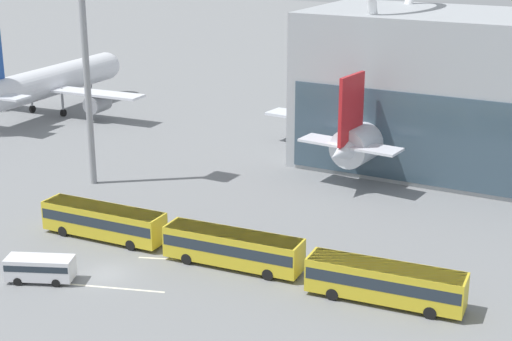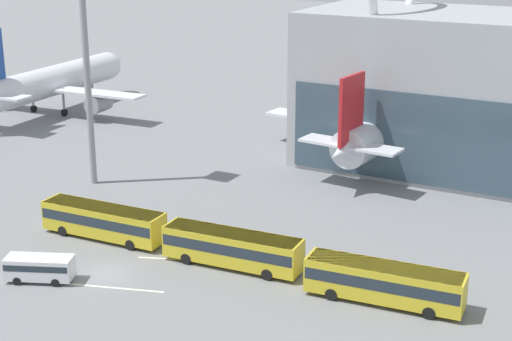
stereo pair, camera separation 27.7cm
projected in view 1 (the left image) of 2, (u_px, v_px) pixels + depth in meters
ground_plane at (106, 274)px, 66.53m from camera, size 440.00×440.00×0.00m
airliner_at_gate_near at (48, 82)px, 119.99m from camera, size 33.78×34.04×14.35m
airliner_at_gate_far at (399, 123)px, 97.19m from camera, size 36.80×36.98×12.88m
shuttle_bus_0 at (104, 220)px, 73.41m from camera, size 12.54×3.30×3.13m
shuttle_bus_1 at (233, 247)px, 67.44m from camera, size 12.59×3.62×3.13m
shuttle_bus_2 at (385, 281)px, 61.07m from camera, size 12.62×3.80×3.13m
service_van_foreground at (40, 267)px, 64.85m from camera, size 5.93×4.09×2.12m
floodlight_mast at (83, 26)px, 84.01m from camera, size 3.07×3.07×27.11m
lane_stripe_0 at (104, 287)px, 64.15m from camera, size 9.97×3.41×0.01m
lane_stripe_1 at (196, 260)px, 69.16m from camera, size 9.73×3.94×0.01m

